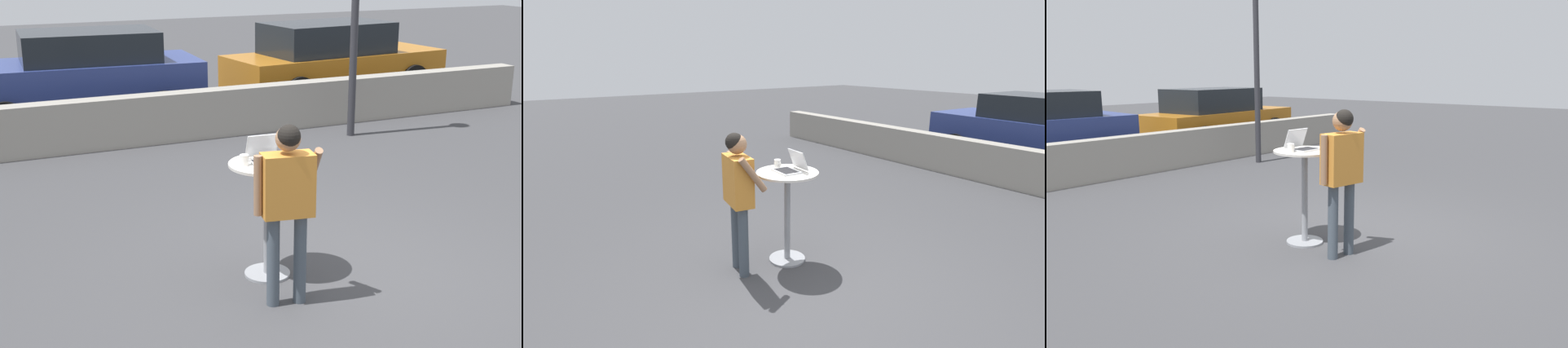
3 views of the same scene
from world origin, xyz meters
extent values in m
plane|color=#3D3D3F|center=(0.00, 0.00, 0.00)|extent=(50.00, 50.00, 0.00)
cube|color=gray|center=(0.00, 5.33, 0.38)|extent=(14.02, 0.35, 0.77)
cylinder|color=gray|center=(-0.55, 0.24, 0.01)|extent=(0.43, 0.43, 0.03)
cylinder|color=gray|center=(-0.55, 0.24, 0.55)|extent=(0.07, 0.07, 1.04)
cylinder|color=beige|center=(-0.55, 0.24, 1.08)|extent=(0.71, 0.71, 0.02)
cube|color=silver|center=(-0.55, 0.22, 1.10)|extent=(0.32, 0.26, 0.02)
cube|color=black|center=(-0.55, 0.22, 1.11)|extent=(0.28, 0.21, 0.00)
cube|color=silver|center=(-0.54, 0.38, 1.22)|extent=(0.31, 0.12, 0.22)
cube|color=white|center=(-0.54, 0.37, 1.22)|extent=(0.28, 0.10, 0.19)
cylinder|color=white|center=(-0.77, 0.26, 1.14)|extent=(0.08, 0.08, 0.10)
torus|color=white|center=(-0.72, 0.26, 1.14)|extent=(0.04, 0.01, 0.04)
cylinder|color=#424C56|center=(-0.76, -0.33, 0.40)|extent=(0.11, 0.11, 0.81)
cylinder|color=#424C56|center=(-0.53, -0.37, 0.40)|extent=(0.11, 0.11, 0.81)
cube|color=orange|center=(-0.65, -0.35, 1.07)|extent=(0.46, 0.29, 0.53)
sphere|color=#936B4C|center=(-0.65, -0.35, 1.46)|extent=(0.21, 0.21, 0.21)
sphere|color=black|center=(-0.65, -0.37, 1.49)|extent=(0.19, 0.19, 0.19)
cylinder|color=#936B4C|center=(-0.89, -0.30, 1.09)|extent=(0.07, 0.07, 0.51)
cylinder|color=#936B4C|center=(-0.39, -0.32, 1.19)|extent=(0.13, 0.31, 0.39)
cube|color=#B76B19|center=(4.26, 7.21, 0.62)|extent=(4.59, 2.04, 0.62)
cube|color=black|center=(4.04, 7.19, 1.23)|extent=(2.58, 1.65, 0.60)
cylinder|color=black|center=(5.56, 8.11, 0.34)|extent=(0.70, 0.28, 0.68)
cylinder|color=black|center=(5.71, 6.58, 0.34)|extent=(0.70, 0.28, 0.68)
cylinder|color=black|center=(2.81, 7.84, 0.34)|extent=(0.70, 0.28, 0.68)
cylinder|color=black|center=(2.96, 6.31, 0.34)|extent=(0.70, 0.28, 0.68)
cylinder|color=black|center=(0.35, 6.26, 0.32)|extent=(0.65, 0.26, 0.64)
cylinder|color=black|center=(0.46, 7.87, 0.32)|extent=(0.65, 0.26, 0.64)
cylinder|color=#2D2D33|center=(2.94, 4.44, 2.26)|extent=(0.12, 0.12, 4.52)
camera|label=1|loc=(-3.21, -5.38, 2.93)|focal=50.00mm
camera|label=2|loc=(2.98, -2.40, 2.31)|focal=28.00mm
camera|label=3|loc=(-4.92, -3.37, 1.96)|focal=35.00mm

